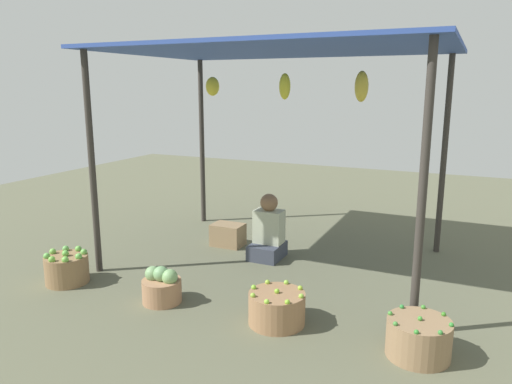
{
  "coord_description": "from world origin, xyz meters",
  "views": [
    {
      "loc": [
        2.05,
        -5.06,
        2.02
      ],
      "look_at": [
        0.0,
        -0.6,
        0.95
      ],
      "focal_mm": 34.12,
      "sensor_mm": 36.0,
      "label": 1
    }
  ],
  "objects_px": {
    "basket_green_chilies": "(419,338)",
    "wooden_crate_near_vendor": "(228,235)",
    "basket_green_apples": "(67,268)",
    "basket_limes": "(277,308)",
    "basket_cabbages": "(162,287)",
    "vendor_person": "(268,233)"
  },
  "relations": [
    {
      "from": "basket_green_chilies",
      "to": "wooden_crate_near_vendor",
      "type": "distance_m",
      "value": 3.09
    },
    {
      "from": "vendor_person",
      "to": "basket_limes",
      "type": "bearing_deg",
      "value": -64.09
    },
    {
      "from": "basket_cabbages",
      "to": "basket_green_chilies",
      "type": "xyz_separation_m",
      "value": [
        2.34,
        0.03,
        -0.0
      ]
    },
    {
      "from": "basket_cabbages",
      "to": "wooden_crate_near_vendor",
      "type": "bearing_deg",
      "value": 97.15
    },
    {
      "from": "basket_cabbages",
      "to": "wooden_crate_near_vendor",
      "type": "height_order",
      "value": "basket_cabbages"
    },
    {
      "from": "vendor_person",
      "to": "basket_green_chilies",
      "type": "xyz_separation_m",
      "value": [
        1.91,
        -1.54,
        -0.15
      ]
    },
    {
      "from": "vendor_person",
      "to": "wooden_crate_near_vendor",
      "type": "bearing_deg",
      "value": 163.44
    },
    {
      "from": "basket_limes",
      "to": "wooden_crate_near_vendor",
      "type": "distance_m",
      "value": 2.19
    },
    {
      "from": "basket_green_apples",
      "to": "basket_limes",
      "type": "distance_m",
      "value": 2.34
    },
    {
      "from": "basket_limes",
      "to": "wooden_crate_near_vendor",
      "type": "relative_size",
      "value": 1.23
    },
    {
      "from": "basket_limes",
      "to": "basket_green_chilies",
      "type": "bearing_deg",
      "value": -1.73
    },
    {
      "from": "vendor_person",
      "to": "wooden_crate_near_vendor",
      "type": "relative_size",
      "value": 1.95
    },
    {
      "from": "vendor_person",
      "to": "basket_green_apples",
      "type": "distance_m",
      "value": 2.27
    },
    {
      "from": "wooden_crate_near_vendor",
      "to": "basket_limes",
      "type": "bearing_deg",
      "value": -50.87
    },
    {
      "from": "vendor_person",
      "to": "basket_green_apples",
      "type": "bearing_deg",
      "value": -135.34
    },
    {
      "from": "basket_green_apples",
      "to": "basket_green_chilies",
      "type": "distance_m",
      "value": 3.52
    },
    {
      "from": "vendor_person",
      "to": "basket_green_chilies",
      "type": "distance_m",
      "value": 2.46
    },
    {
      "from": "vendor_person",
      "to": "basket_limes",
      "type": "xyz_separation_m",
      "value": [
        0.73,
        -1.5,
        -0.16
      ]
    },
    {
      "from": "wooden_crate_near_vendor",
      "to": "basket_green_apples",
      "type": "bearing_deg",
      "value": -118.29
    },
    {
      "from": "basket_green_chilies",
      "to": "wooden_crate_near_vendor",
      "type": "height_order",
      "value": "basket_green_chilies"
    },
    {
      "from": "vendor_person",
      "to": "basket_cabbages",
      "type": "xyz_separation_m",
      "value": [
        -0.43,
        -1.56,
        -0.15
      ]
    },
    {
      "from": "basket_green_chilies",
      "to": "wooden_crate_near_vendor",
      "type": "bearing_deg",
      "value": 145.92
    }
  ]
}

